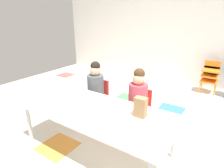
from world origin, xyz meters
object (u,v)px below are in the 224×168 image
Objects in this scene: kid_chair_orange_stack at (210,75)px; paper_bag_brown at (141,107)px; donut_powdered_loose at (95,109)px; paper_plate_near_edge at (117,106)px; donut_powdered_on_plate at (117,105)px; craft_table at (96,112)px; paper_plate_center_table at (87,103)px; seated_child_near_camera at (96,84)px; seated_child_middle_seat at (138,94)px.

paper_bag_brown is (-0.38, -2.68, 0.25)m from kid_chair_orange_stack.
kid_chair_orange_stack reaches higher than donut_powdered_loose.
donut_powdered_on_plate is (0.00, 0.00, 0.02)m from paper_plate_near_edge.
donut_powdered_loose is at bearing -126.33° from paper_plate_near_edge.
craft_table is 10.20× the size of paper_plate_center_table.
seated_child_near_camera reaches higher than paper_plate_near_edge.
seated_child_near_camera is 7.56× the size of donut_powdered_loose.
craft_table is 0.25m from paper_plate_near_edge.
seated_child_near_camera is 1.13m from paper_bag_brown.
paper_plate_near_edge is at bearing -34.01° from seated_child_near_camera.
seated_child_near_camera is 5.10× the size of paper_plate_near_edge.
paper_plate_center_table is at bearing -160.98° from paper_plate_near_edge.
kid_chair_orange_stack is at bearing 72.71° from craft_table.
donut_powdered_on_plate is (-0.71, -2.63, 0.17)m from kid_chair_orange_stack.
donut_powdered_on_plate is at bearing -105.15° from kid_chair_orange_stack.
paper_bag_brown is 0.70m from paper_plate_center_table.
paper_plate_near_edge is at bearing 0.00° from donut_powdered_on_plate.
kid_chair_orange_stack is 3.78× the size of paper_plate_near_edge.
kid_chair_orange_stack is 2.72m from paper_bag_brown.
seated_child_near_camera is 4.17× the size of paper_bag_brown.
seated_child_middle_seat is at bearing 71.65° from donut_powdered_loose.
donut_powdered_on_plate is (-0.33, 0.05, -0.09)m from paper_bag_brown.
donut_powdered_loose is at bearing -108.35° from seated_child_middle_seat.
paper_plate_center_table is (-1.06, -2.75, 0.15)m from kid_chair_orange_stack.
paper_plate_center_table is (-0.19, 0.07, 0.04)m from craft_table.
paper_bag_brown reaches higher than paper_plate_center_table.
seated_child_near_camera is 1.00× the size of seated_child_middle_seat.
donut_powdered_on_plate is at bearing 0.00° from paper_plate_near_edge.
paper_bag_brown is 0.35m from paper_plate_near_edge.
paper_plate_center_table is (0.32, -0.57, -0.01)m from seated_child_near_camera.
seated_child_near_camera is (-0.51, 0.64, 0.06)m from craft_table.
donut_powdered_on_plate reaches higher than craft_table.
paper_plate_near_edge is at bearing 53.67° from donut_powdered_loose.
kid_chair_orange_stack is at bearing 81.97° from paper_bag_brown.
craft_table is 2.70× the size of kid_chair_orange_stack.
seated_child_middle_seat is 5.10× the size of paper_plate_near_edge.
seated_child_middle_seat is 7.56× the size of donut_powdered_loose.
craft_table is at bearing -19.57° from paper_plate_center_table.
paper_plate_near_edge is 1.71× the size of donut_powdered_on_plate.
seated_child_middle_seat is 0.46m from donut_powdered_on_plate.
paper_plate_near_edge reaches higher than craft_table.
seated_child_near_camera reaches higher than craft_table.
paper_bag_brown is at bearing -9.18° from donut_powdered_on_plate.
paper_plate_center_table is at bearing 160.43° from craft_table.
donut_powdered_loose is at bearing -24.55° from paper_plate_center_table.
craft_table is 8.35× the size of paper_bag_brown.
paper_plate_near_edge is (-0.71, -2.63, 0.15)m from kid_chair_orange_stack.
donut_powdered_loose is at bearing -162.10° from paper_bag_brown.
paper_plate_center_table is (-0.42, -0.57, -0.01)m from seated_child_middle_seat.
seated_child_near_camera is 0.66m from paper_plate_center_table.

